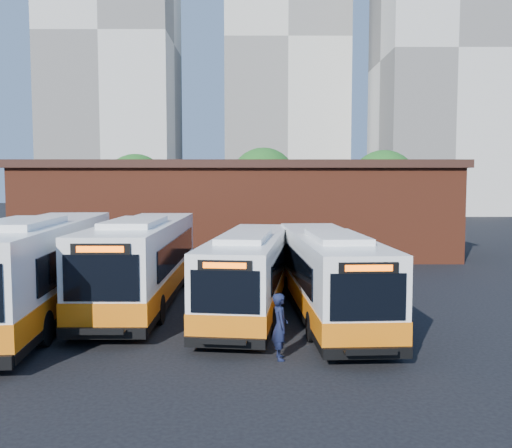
{
  "coord_description": "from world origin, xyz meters",
  "views": [
    {
      "loc": [
        1.07,
        -18.85,
        5.07
      ],
      "look_at": [
        1.17,
        6.3,
        3.1
      ],
      "focal_mm": 38.0,
      "sensor_mm": 36.0,
      "label": 1
    }
  ],
  "objects_px": {
    "transit_worker": "(280,326)",
    "bus_west": "(38,272)",
    "bus_mideast": "(249,275)",
    "bus_midwest": "(144,264)",
    "bus_east": "(328,277)"
  },
  "relations": [
    {
      "from": "bus_midwest",
      "to": "bus_west",
      "type": "bearing_deg",
      "value": -143.77
    },
    {
      "from": "bus_midwest",
      "to": "bus_mideast",
      "type": "relative_size",
      "value": 1.12
    },
    {
      "from": "bus_mideast",
      "to": "bus_west",
      "type": "bearing_deg",
      "value": -166.67
    },
    {
      "from": "bus_mideast",
      "to": "bus_east",
      "type": "xyz_separation_m",
      "value": [
        2.98,
        -0.78,
        0.04
      ]
    },
    {
      "from": "bus_mideast",
      "to": "bus_east",
      "type": "height_order",
      "value": "bus_east"
    },
    {
      "from": "transit_worker",
      "to": "bus_west",
      "type": "bearing_deg",
      "value": 53.89
    },
    {
      "from": "bus_midwest",
      "to": "transit_worker",
      "type": "height_order",
      "value": "bus_midwest"
    },
    {
      "from": "bus_east",
      "to": "transit_worker",
      "type": "distance_m",
      "value": 5.4
    },
    {
      "from": "transit_worker",
      "to": "bus_east",
      "type": "bearing_deg",
      "value": -29.74
    },
    {
      "from": "bus_mideast",
      "to": "bus_east",
      "type": "distance_m",
      "value": 3.08
    },
    {
      "from": "bus_west",
      "to": "bus_east",
      "type": "xyz_separation_m",
      "value": [
        10.86,
        0.11,
        -0.23
      ]
    },
    {
      "from": "bus_east",
      "to": "transit_worker",
      "type": "height_order",
      "value": "bus_east"
    },
    {
      "from": "bus_midwest",
      "to": "transit_worker",
      "type": "xyz_separation_m",
      "value": [
        5.37,
        -7.37,
        -0.68
      ]
    },
    {
      "from": "bus_east",
      "to": "transit_worker",
      "type": "xyz_separation_m",
      "value": [
        -2.06,
        -4.97,
        -0.53
      ]
    },
    {
      "from": "bus_mideast",
      "to": "transit_worker",
      "type": "distance_m",
      "value": 5.84
    }
  ]
}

